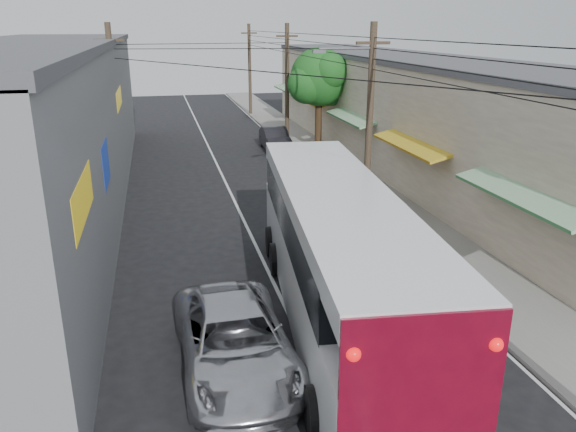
# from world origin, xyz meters

# --- Properties ---
(sidewalk) EXTENTS (3.00, 80.00, 0.12)m
(sidewalk) POSITION_xyz_m (6.50, 20.00, 0.06)
(sidewalk) COLOR slate
(sidewalk) RESTS_ON ground
(building_right) EXTENTS (7.09, 40.00, 6.25)m
(building_right) POSITION_xyz_m (10.99, 22.00, 3.15)
(building_right) COLOR beige
(building_right) RESTS_ON ground
(building_left) EXTENTS (7.20, 36.00, 7.25)m
(building_left) POSITION_xyz_m (-8.50, 18.00, 3.65)
(building_left) COLOR slate
(building_left) RESTS_ON ground
(utility_poles) EXTENTS (11.80, 45.28, 8.00)m
(utility_poles) POSITION_xyz_m (3.13, 20.33, 4.13)
(utility_poles) COLOR #473828
(utility_poles) RESTS_ON ground
(street_tree) EXTENTS (4.40, 4.00, 6.60)m
(street_tree) POSITION_xyz_m (6.87, 26.02, 4.67)
(street_tree) COLOR #3F2B19
(street_tree) RESTS_ON ground
(coach_bus) EXTENTS (4.13, 13.35, 3.79)m
(coach_bus) POSITION_xyz_m (1.21, 4.81, 1.96)
(coach_bus) COLOR white
(coach_bus) RESTS_ON ground
(jeepney) EXTENTS (2.72, 5.65, 1.55)m
(jeepney) POSITION_xyz_m (-1.86, 2.94, 0.78)
(jeepney) COLOR silver
(jeepney) RESTS_ON ground
(parked_suv) EXTENTS (2.42, 5.20, 1.47)m
(parked_suv) POSITION_xyz_m (4.60, 13.00, 0.73)
(parked_suv) COLOR #A5A5AD
(parked_suv) RESTS_ON ground
(parked_car_mid) EXTENTS (1.72, 4.23, 1.44)m
(parked_car_mid) POSITION_xyz_m (4.60, 20.00, 0.72)
(parked_car_mid) COLOR #232428
(parked_car_mid) RESTS_ON ground
(parked_car_far) EXTENTS (1.68, 4.51, 1.47)m
(parked_car_far) POSITION_xyz_m (4.23, 27.33, 0.74)
(parked_car_far) COLOR #232227
(parked_car_far) RESTS_ON ground
(pedestrian_near) EXTENTS (0.59, 0.43, 1.49)m
(pedestrian_near) POSITION_xyz_m (5.40, 9.73, 0.87)
(pedestrian_near) COLOR pink
(pedestrian_near) RESTS_ON sidewalk
(pedestrian_far) EXTENTS (0.79, 0.64, 1.53)m
(pedestrian_far) POSITION_xyz_m (5.40, 13.65, 0.88)
(pedestrian_far) COLOR #99B6DE
(pedestrian_far) RESTS_ON sidewalk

